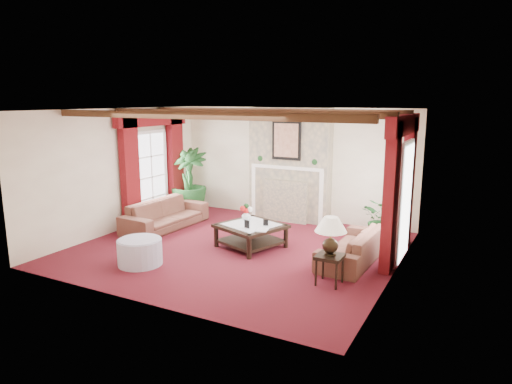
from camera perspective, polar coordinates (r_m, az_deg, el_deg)
The scene contains 23 objects.
floor at distance 9.07m, azimuth -2.35°, elevation -7.07°, with size 6.00×6.00×0.00m, color #420B14.
ceiling at distance 8.60m, azimuth -2.50°, elevation 10.23°, with size 6.00×6.00×0.00m, color white.
back_wall at distance 11.17m, azimuth 4.66°, elevation 3.56°, with size 6.00×0.02×2.70m, color beige.
left_wall at distance 10.54m, azimuth -16.70°, elevation 2.63°, with size 0.02×5.50×2.70m, color beige.
right_wall at distance 7.71m, azimuth 17.26°, elevation -0.56°, with size 0.02×5.50×2.70m, color beige.
ceiling_beams at distance 8.60m, azimuth -2.50°, elevation 9.83°, with size 6.00×3.00×0.12m, color #3C2213, non-canonical shape.
fireplace at distance 10.88m, azimuth 4.36°, elevation 10.49°, with size 2.00×0.52×2.70m, color tan, non-canonical shape.
french_door_left at distance 11.17m, azimuth -13.23°, elevation 7.32°, with size 0.10×1.10×2.16m, color white, non-canonical shape.
french_door_right at distance 8.58m, azimuth 18.62°, elevation 5.82°, with size 0.10×1.10×2.16m, color white, non-canonical shape.
curtains_left at distance 11.08m, azimuth -12.90°, elevation 9.48°, with size 0.20×2.40×2.55m, color #560B0D, non-canonical shape.
curtains_right at distance 8.57m, azimuth 18.07°, elevation 8.67°, with size 0.20×2.40×2.55m, color #560B0D, non-canonical shape.
sofa_left at distance 10.57m, azimuth -11.27°, elevation -2.20°, with size 0.73×2.19×0.85m, color #350E16.
sofa_right at distance 8.47m, azimuth 12.03°, elevation -5.96°, with size 0.65×1.99×0.77m, color #350E16.
potted_palm at distance 11.84m, azimuth -8.36°, elevation -0.40°, with size 1.51×1.90×0.94m, color black.
small_plant at distance 9.77m, azimuth 15.54°, elevation -3.98°, with size 1.19×1.20×0.70m, color black.
coffee_table at distance 9.10m, azimuth -0.64°, elevation -5.49°, with size 1.12×1.12×0.46m, color black, non-canonical shape.
side_table at distance 7.43m, azimuth 9.16°, elevation -9.55°, with size 0.41×0.41×0.49m, color black, non-canonical shape.
ottoman at distance 8.43m, azimuth -14.31°, elevation -7.28°, with size 0.78×0.78×0.46m, color #A9A4B9.
table_lamp at distance 7.24m, azimuth 9.31°, elevation -5.40°, with size 0.50×0.50×0.64m, color black, non-canonical shape.
flower_vase at distance 9.37m, azimuth -1.23°, elevation -2.93°, with size 0.24×0.24×0.19m, color silver.
book at distance 8.61m, azimuth 0.09°, elevation -3.88°, with size 0.21×0.07×0.29m, color black.
photo_frame_a at distance 8.75m, azimuth -1.15°, elevation -4.06°, with size 0.12×0.02×0.16m, color black, non-canonical shape.
photo_frame_b at distance 8.92m, azimuth 1.22°, elevation -3.86°, with size 0.10×0.02×0.13m, color black, non-canonical shape.
Camera 1 is at (4.31, -7.44, 2.90)m, focal length 32.00 mm.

